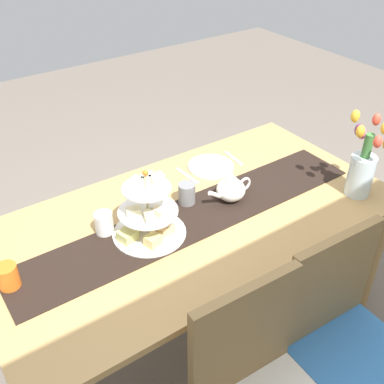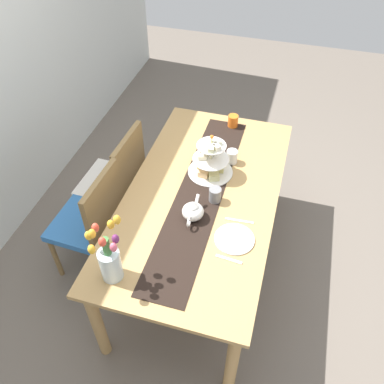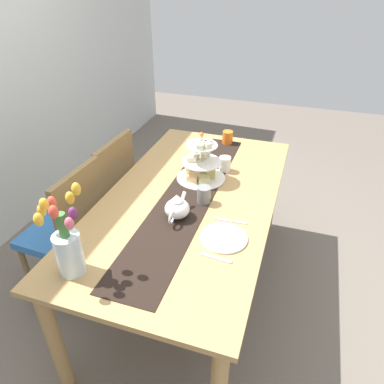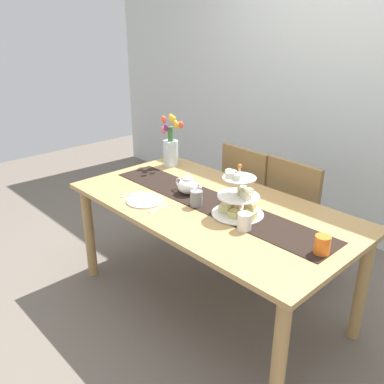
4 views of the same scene
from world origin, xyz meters
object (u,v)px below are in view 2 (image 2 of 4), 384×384
knife_left (239,221)px  teapot (193,211)px  chair_left (93,220)px  mug_white_text (232,157)px  tiered_cake_stand (211,162)px  tulip_vase (109,258)px  fork_left (229,259)px  dining_table (202,204)px  mug_orange (233,121)px  dinner_plate_left (234,239)px  mug_grey (215,195)px  chair_right (118,179)px

knife_left → teapot: bearing=100.7°
chair_left → mug_white_text: size_ratio=9.58×
tiered_cake_stand → tulip_vase: tulip_vase is taller
fork_left → dining_table: bearing=31.4°
mug_white_text → mug_orange: same height
dinner_plate_left → mug_orange: size_ratio=2.42×
fork_left → teapot: bearing=48.9°
teapot → fork_left: teapot is taller
fork_left → mug_grey: mug_grey is taller
mug_orange → mug_white_text: bearing=-169.0°
dining_table → tulip_vase: size_ratio=4.31×
dinner_plate_left → mug_grey: (0.27, 0.18, 0.05)m
dining_table → mug_orange: 0.78m
tulip_vase → mug_orange: size_ratio=4.38×
tulip_vase → fork_left: bearing=-64.7°
chair_right → mug_grey: size_ratio=9.58×
chair_left → fork_left: size_ratio=6.07×
dining_table → chair_left: size_ratio=1.97×
knife_left → mug_white_text: size_ratio=1.79×
chair_left → fork_left: bearing=-103.1°
chair_left → chair_right: bearing=-0.0°
tiered_cake_stand → mug_white_text: tiered_cake_stand is taller
dinner_plate_left → mug_orange: 1.10m
teapot → mug_orange: bearing=-2.0°
knife_left → mug_grey: (0.12, 0.18, 0.05)m
teapot → dinner_plate_left: bearing=-108.8°
teapot → knife_left: teapot is taller
teapot → tulip_vase: 0.59m
dining_table → fork_left: bearing=-148.6°
mug_grey → dining_table: bearing=70.3°
dining_table → dinner_plate_left: 0.42m
dining_table → chair_left: bearing=107.6°
tulip_vase → fork_left: 0.64m
teapot → mug_white_text: teapot is taller
dining_table → tulip_vase: tulip_vase is taller
chair_left → mug_white_text: 1.03m
chair_right → mug_white_text: size_ratio=9.58×
tiered_cake_stand → mug_grey: 0.27m
dinner_plate_left → chair_left: bearing=85.3°
chair_left → knife_left: chair_left is taller
dinner_plate_left → teapot: bearing=71.2°
knife_left → dinner_plate_left: bearing=180.0°
dining_table → tiered_cake_stand: tiered_cake_stand is taller
teapot → dinner_plate_left: 0.29m
mug_grey → dinner_plate_left: bearing=-146.0°
teapot → tulip_vase: (-0.51, 0.29, 0.09)m
dining_table → mug_white_text: (0.36, -0.11, 0.14)m
mug_orange → mug_grey: bearing=-175.9°
tiered_cake_stand → mug_white_text: (0.14, -0.11, -0.04)m
tulip_vase → dinner_plate_left: tulip_vase is taller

